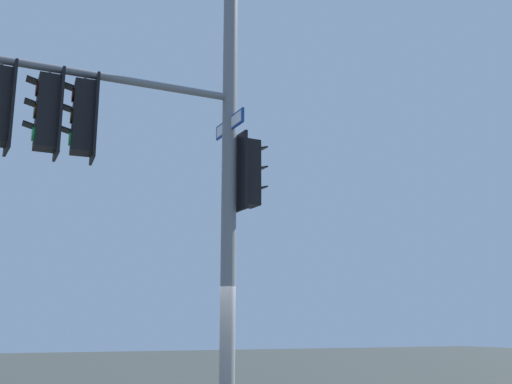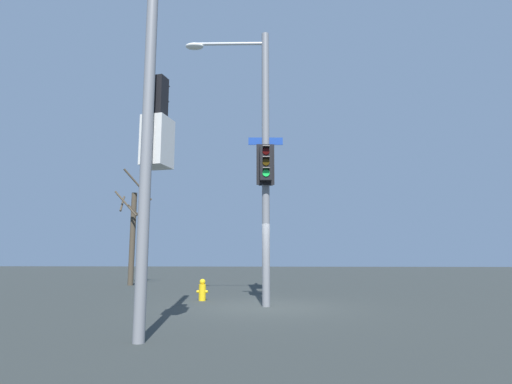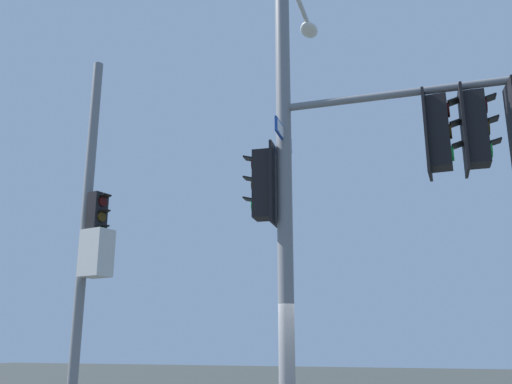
{
  "view_description": "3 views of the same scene",
  "coord_description": "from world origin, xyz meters",
  "views": [
    {
      "loc": [
        8.87,
        -3.39,
        1.89
      ],
      "look_at": [
        -0.11,
        0.43,
        4.07
      ],
      "focal_mm": 42.33,
      "sensor_mm": 36.0,
      "label": 1
    },
    {
      "loc": [
        -0.3,
        12.59,
        1.57
      ],
      "look_at": [
        0.31,
        -0.67,
        3.6
      ],
      "focal_mm": 28.62,
      "sensor_mm": 36.0,
      "label": 2
    },
    {
      "loc": [
        -8.09,
        -2.34,
        1.94
      ],
      "look_at": [
        0.26,
        0.48,
        4.34
      ],
      "focal_mm": 39.04,
      "sensor_mm": 36.0,
      "label": 3
    }
  ],
  "objects": [
    {
      "name": "main_signal_pole_assembly",
      "position": [
        0.1,
        -1.22,
        4.88
      ],
      "size": [
        3.22,
        5.2,
        8.86
      ],
      "rotation": [
        0.0,
        0.0,
        4.74
      ],
      "color": "slate",
      "rests_on": "ground"
    },
    {
      "name": "secondary_pole_assembly",
      "position": [
        2.1,
        4.92,
        4.12
      ],
      "size": [
        0.59,
        0.85,
        8.41
      ],
      "rotation": [
        0.0,
        0.0,
        4.51
      ],
      "color": "slate",
      "rests_on": "ground"
    }
  ]
}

